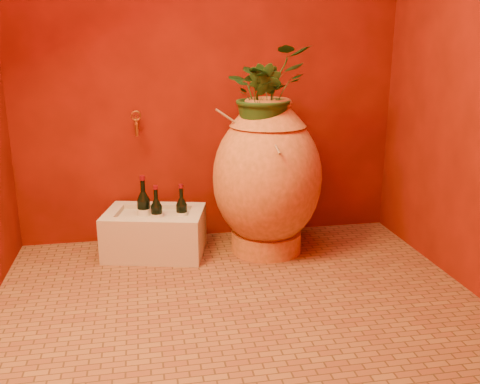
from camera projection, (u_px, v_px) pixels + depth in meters
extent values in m
plane|color=brown|center=(237.00, 300.00, 2.77)|extent=(2.50, 2.50, 0.00)
cube|color=#540F04|center=(209.00, 48.00, 3.37)|extent=(2.50, 0.02, 2.50)
cylinder|color=orange|center=(266.00, 241.00, 3.42)|extent=(0.47, 0.47, 0.13)
ellipsoid|color=orange|center=(267.00, 178.00, 3.30)|extent=(0.71, 0.71, 0.84)
cone|color=orange|center=(268.00, 115.00, 3.19)|extent=(0.49, 0.49, 0.13)
torus|color=orange|center=(268.00, 103.00, 3.17)|extent=(0.30, 0.30, 0.05)
cylinder|color=olive|center=(257.00, 137.00, 3.17)|extent=(0.48, 0.11, 0.34)
cylinder|color=olive|center=(269.00, 132.00, 3.10)|extent=(0.03, 0.45, 0.18)
cylinder|color=olive|center=(287.00, 127.00, 3.15)|extent=(0.10, 0.36, 0.23)
cube|color=beige|center=(155.00, 235.00, 3.34)|extent=(0.68, 0.54, 0.25)
cube|color=beige|center=(153.00, 206.00, 3.46)|extent=(0.60, 0.22, 0.03)
cube|color=beige|center=(155.00, 222.00, 3.15)|extent=(0.60, 0.22, 0.03)
cube|color=beige|center=(111.00, 216.00, 3.26)|extent=(0.13, 0.26, 0.03)
cube|color=beige|center=(196.00, 211.00, 3.35)|extent=(0.13, 0.26, 0.03)
cylinder|color=black|center=(144.00, 215.00, 3.32)|extent=(0.08, 0.08, 0.19)
cone|color=black|center=(143.00, 196.00, 3.29)|extent=(0.08, 0.08, 0.05)
cylinder|color=black|center=(143.00, 186.00, 3.27)|extent=(0.03, 0.03, 0.08)
cylinder|color=maroon|center=(142.00, 178.00, 3.26)|extent=(0.03, 0.03, 0.03)
cylinder|color=silver|center=(144.00, 215.00, 3.32)|extent=(0.08, 0.08, 0.09)
cylinder|color=black|center=(182.00, 217.00, 3.32)|extent=(0.07, 0.07, 0.16)
cone|color=black|center=(181.00, 201.00, 3.29)|extent=(0.07, 0.07, 0.05)
cylinder|color=black|center=(181.00, 193.00, 3.28)|extent=(0.02, 0.02, 0.06)
cylinder|color=maroon|center=(181.00, 186.00, 3.27)|extent=(0.03, 0.03, 0.02)
cylinder|color=silver|center=(182.00, 217.00, 3.32)|extent=(0.07, 0.07, 0.07)
cylinder|color=black|center=(157.00, 219.00, 3.29)|extent=(0.07, 0.07, 0.17)
cone|color=black|center=(156.00, 203.00, 3.26)|extent=(0.07, 0.07, 0.05)
cylinder|color=black|center=(156.00, 194.00, 3.25)|extent=(0.02, 0.02, 0.06)
cylinder|color=maroon|center=(155.00, 187.00, 3.23)|extent=(0.03, 0.03, 0.02)
cylinder|color=silver|center=(157.00, 219.00, 3.29)|extent=(0.07, 0.07, 0.07)
cylinder|color=#A87226|center=(136.00, 123.00, 3.35)|extent=(0.02, 0.13, 0.02)
cylinder|color=#A87226|center=(137.00, 130.00, 3.30)|extent=(0.02, 0.02, 0.07)
torus|color=#A87226|center=(136.00, 116.00, 3.34)|extent=(0.07, 0.01, 0.07)
cylinder|color=#A87226|center=(136.00, 119.00, 3.35)|extent=(0.01, 0.01, 0.05)
imported|color=#1B3E16|center=(265.00, 92.00, 3.15)|extent=(0.63, 0.61, 0.55)
imported|color=#1B3E16|center=(263.00, 99.00, 3.08)|extent=(0.29, 0.29, 0.41)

